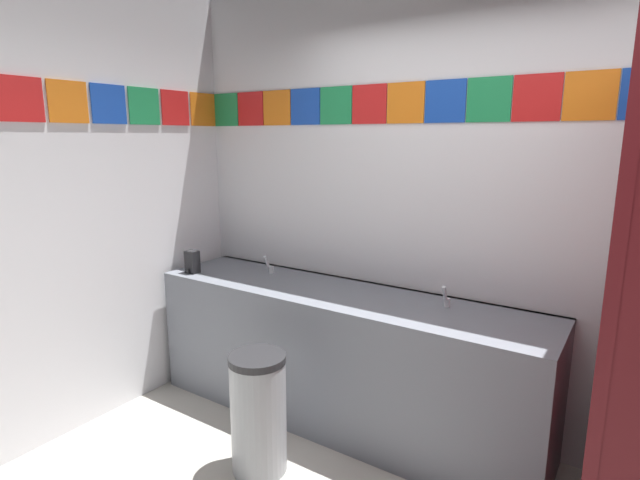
% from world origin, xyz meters
% --- Properties ---
extents(wall_back, '(4.41, 0.09, 2.82)m').
position_xyz_m(wall_back, '(0.00, 1.48, 1.42)').
color(wall_back, silver).
rests_on(wall_back, ground_plane).
extents(wall_side, '(0.09, 2.88, 2.82)m').
position_xyz_m(wall_side, '(-2.24, -0.00, 1.42)').
color(wall_side, silver).
rests_on(wall_side, ground_plane).
extents(vanity_counter, '(2.57, 0.62, 0.87)m').
position_xyz_m(vanity_counter, '(-0.87, 1.13, 0.44)').
color(vanity_counter, slate).
rests_on(vanity_counter, ground_plane).
extents(faucet_left, '(0.04, 0.10, 0.14)m').
position_xyz_m(faucet_left, '(-1.51, 1.22, 0.92)').
color(faucet_left, silver).
rests_on(faucet_left, vanity_counter).
extents(faucet_right, '(0.04, 0.10, 0.14)m').
position_xyz_m(faucet_right, '(-0.23, 1.22, 0.92)').
color(faucet_right, silver).
rests_on(faucet_right, vanity_counter).
extents(soap_dispenser, '(0.09, 0.09, 0.16)m').
position_xyz_m(soap_dispenser, '(-1.99, 0.94, 0.95)').
color(soap_dispenser, black).
rests_on(soap_dispenser, vanity_counter).
extents(trash_bin, '(0.31, 0.31, 0.68)m').
position_xyz_m(trash_bin, '(-0.98, 0.45, 0.34)').
color(trash_bin, '#999EA3').
rests_on(trash_bin, ground_plane).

